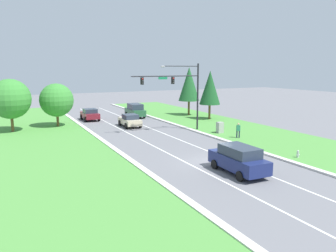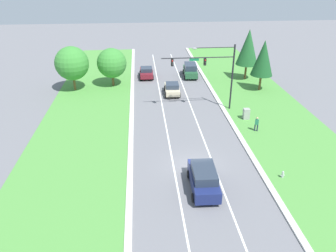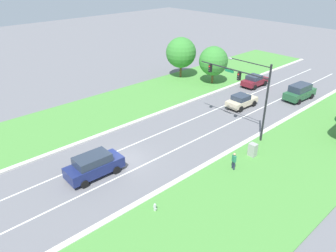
{
  "view_description": "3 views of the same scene",
  "coord_description": "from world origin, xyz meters",
  "px_view_note": "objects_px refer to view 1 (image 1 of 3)",
  "views": [
    {
      "loc": [
        -14.42,
        -20.99,
        7.39
      ],
      "look_at": [
        -0.14,
        7.36,
        1.81
      ],
      "focal_mm": 35.0,
      "sensor_mm": 36.0,
      "label": 1
    },
    {
      "loc": [
        -4.45,
        -24.04,
        16.19
      ],
      "look_at": [
        -1.85,
        5.33,
        1.54
      ],
      "focal_mm": 35.0,
      "sensor_mm": 36.0,
      "label": 2
    },
    {
      "loc": [
        21.44,
        -14.2,
        16.36
      ],
      "look_at": [
        -0.02,
        5.62,
        1.66
      ],
      "focal_mm": 35.0,
      "sensor_mm": 36.0,
      "label": 3
    }
  ],
  "objects_px": {
    "champagne_sedan": "(130,120)",
    "navy_suv": "(238,159)",
    "burgundy_sedan": "(90,114)",
    "fire_hydrant": "(298,154)",
    "pedestrian": "(238,130)",
    "oak_near_left_tree": "(10,99)",
    "utility_cabinet": "(220,128)",
    "oak_far_left_tree": "(57,100)",
    "conifer_near_right_tree": "(210,88)",
    "traffic_signal_mast": "(180,86)",
    "conifer_far_right_tree": "(189,84)",
    "forest_suv": "(135,110)"
  },
  "relations": [
    {
      "from": "traffic_signal_mast",
      "to": "pedestrian",
      "type": "distance_m",
      "value": 8.49
    },
    {
      "from": "oak_near_left_tree",
      "to": "conifer_far_right_tree",
      "type": "xyz_separation_m",
      "value": [
        25.57,
        2.79,
        1.08
      ]
    },
    {
      "from": "conifer_far_right_tree",
      "to": "oak_far_left_tree",
      "type": "distance_m",
      "value": 20.37
    },
    {
      "from": "burgundy_sedan",
      "to": "fire_hydrant",
      "type": "bearing_deg",
      "value": -69.42
    },
    {
      "from": "fire_hydrant",
      "to": "oak_near_left_tree",
      "type": "bearing_deg",
      "value": 131.88
    },
    {
      "from": "traffic_signal_mast",
      "to": "champagne_sedan",
      "type": "bearing_deg",
      "value": 125.89
    },
    {
      "from": "fire_hydrant",
      "to": "oak_near_left_tree",
      "type": "xyz_separation_m",
      "value": [
        -20.86,
        23.26,
        3.57
      ]
    },
    {
      "from": "champagne_sedan",
      "to": "navy_suv",
      "type": "relative_size",
      "value": 0.88
    },
    {
      "from": "champagne_sedan",
      "to": "traffic_signal_mast",
      "type": "bearing_deg",
      "value": -52.51
    },
    {
      "from": "fire_hydrant",
      "to": "pedestrian",
      "type": "bearing_deg",
      "value": 86.08
    },
    {
      "from": "oak_near_left_tree",
      "to": "conifer_far_right_tree",
      "type": "height_order",
      "value": "conifer_far_right_tree"
    },
    {
      "from": "champagne_sedan",
      "to": "fire_hydrant",
      "type": "height_order",
      "value": "champagne_sedan"
    },
    {
      "from": "navy_suv",
      "to": "pedestrian",
      "type": "height_order",
      "value": "navy_suv"
    },
    {
      "from": "champagne_sedan",
      "to": "fire_hydrant",
      "type": "bearing_deg",
      "value": -68.88
    },
    {
      "from": "forest_suv",
      "to": "conifer_far_right_tree",
      "type": "bearing_deg",
      "value": -11.04
    },
    {
      "from": "utility_cabinet",
      "to": "conifer_near_right_tree",
      "type": "height_order",
      "value": "conifer_near_right_tree"
    },
    {
      "from": "forest_suv",
      "to": "navy_suv",
      "type": "height_order",
      "value": "forest_suv"
    },
    {
      "from": "navy_suv",
      "to": "conifer_far_right_tree",
      "type": "relative_size",
      "value": 0.65
    },
    {
      "from": "fire_hydrant",
      "to": "oak_far_left_tree",
      "type": "distance_m",
      "value": 29.31
    },
    {
      "from": "navy_suv",
      "to": "fire_hydrant",
      "type": "height_order",
      "value": "navy_suv"
    },
    {
      "from": "oak_far_left_tree",
      "to": "champagne_sedan",
      "type": "bearing_deg",
      "value": -26.63
    },
    {
      "from": "utility_cabinet",
      "to": "conifer_near_right_tree",
      "type": "xyz_separation_m",
      "value": [
        4.85,
        9.4,
        3.98
      ]
    },
    {
      "from": "fire_hydrant",
      "to": "conifer_near_right_tree",
      "type": "bearing_deg",
      "value": 75.9
    },
    {
      "from": "champagne_sedan",
      "to": "oak_near_left_tree",
      "type": "xyz_separation_m",
      "value": [
        -13.59,
        2.76,
        3.07
      ]
    },
    {
      "from": "forest_suv",
      "to": "fire_hydrant",
      "type": "relative_size",
      "value": 7.25
    },
    {
      "from": "traffic_signal_mast",
      "to": "utility_cabinet",
      "type": "relative_size",
      "value": 6.4
    },
    {
      "from": "conifer_near_right_tree",
      "to": "oak_near_left_tree",
      "type": "height_order",
      "value": "conifer_near_right_tree"
    },
    {
      "from": "pedestrian",
      "to": "oak_near_left_tree",
      "type": "bearing_deg",
      "value": -12.36
    },
    {
      "from": "champagne_sedan",
      "to": "utility_cabinet",
      "type": "xyz_separation_m",
      "value": [
        7.7,
        -8.87,
        -0.18
      ]
    },
    {
      "from": "burgundy_sedan",
      "to": "navy_suv",
      "type": "distance_m",
      "value": 29.27
    },
    {
      "from": "traffic_signal_mast",
      "to": "fire_hydrant",
      "type": "distance_m",
      "value": 15.91
    },
    {
      "from": "champagne_sedan",
      "to": "pedestrian",
      "type": "xyz_separation_m",
      "value": [
        7.85,
        -11.96,
        0.09
      ]
    },
    {
      "from": "navy_suv",
      "to": "oak_near_left_tree",
      "type": "height_order",
      "value": "oak_near_left_tree"
    },
    {
      "from": "fire_hydrant",
      "to": "oak_near_left_tree",
      "type": "height_order",
      "value": "oak_near_left_tree"
    },
    {
      "from": "oak_near_left_tree",
      "to": "oak_far_left_tree",
      "type": "height_order",
      "value": "oak_near_left_tree"
    },
    {
      "from": "utility_cabinet",
      "to": "pedestrian",
      "type": "distance_m",
      "value": 3.11
    },
    {
      "from": "utility_cabinet",
      "to": "fire_hydrant",
      "type": "xyz_separation_m",
      "value": [
        -0.43,
        -11.63,
        -0.32
      ]
    },
    {
      "from": "burgundy_sedan",
      "to": "pedestrian",
      "type": "height_order",
      "value": "burgundy_sedan"
    },
    {
      "from": "pedestrian",
      "to": "oak_far_left_tree",
      "type": "bearing_deg",
      "value": -22.85
    },
    {
      "from": "navy_suv",
      "to": "fire_hydrant",
      "type": "bearing_deg",
      "value": 8.39
    },
    {
      "from": "utility_cabinet",
      "to": "oak_near_left_tree",
      "type": "height_order",
      "value": "oak_near_left_tree"
    },
    {
      "from": "navy_suv",
      "to": "conifer_near_right_tree",
      "type": "bearing_deg",
      "value": 62.4
    },
    {
      "from": "burgundy_sedan",
      "to": "utility_cabinet",
      "type": "relative_size",
      "value": 3.19
    },
    {
      "from": "traffic_signal_mast",
      "to": "champagne_sedan",
      "type": "distance_m",
      "value": 8.38
    },
    {
      "from": "conifer_near_right_tree",
      "to": "oak_near_left_tree",
      "type": "distance_m",
      "value": 26.24
    },
    {
      "from": "champagne_sedan",
      "to": "conifer_near_right_tree",
      "type": "bearing_deg",
      "value": 4.04
    },
    {
      "from": "champagne_sedan",
      "to": "utility_cabinet",
      "type": "height_order",
      "value": "champagne_sedan"
    },
    {
      "from": "fire_hydrant",
      "to": "conifer_far_right_tree",
      "type": "height_order",
      "value": "conifer_far_right_tree"
    },
    {
      "from": "traffic_signal_mast",
      "to": "conifer_near_right_tree",
      "type": "xyz_separation_m",
      "value": [
        8.41,
        6.26,
        -0.7
      ]
    },
    {
      "from": "navy_suv",
      "to": "fire_hydrant",
      "type": "relative_size",
      "value": 7.07
    }
  ]
}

